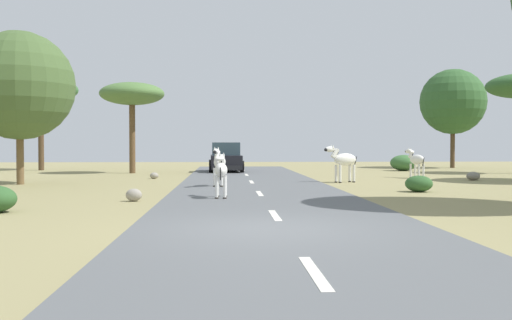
{
  "coord_description": "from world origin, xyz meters",
  "views": [
    {
      "loc": [
        -0.8,
        -11.34,
        1.67
      ],
      "look_at": [
        0.36,
        11.01,
        1.08
      ],
      "focal_mm": 41.33,
      "sensor_mm": 36.0,
      "label": 1
    }
  ],
  "objects_px": {
    "tree_1": "(453,102)",
    "rock_2": "(134,195)",
    "bush_0": "(404,163)",
    "tree_5": "(132,95)",
    "tree_7": "(19,86)",
    "rock_1": "(473,176)",
    "zebra_2": "(416,160)",
    "zebra_3": "(221,171)",
    "car_0": "(226,158)",
    "tree_4": "(41,90)",
    "zebra_0": "(219,163)",
    "zebra_1": "(343,160)",
    "rock_0": "(154,176)",
    "bush_1": "(419,184)"
  },
  "relations": [
    {
      "from": "zebra_0",
      "to": "zebra_1",
      "type": "height_order",
      "value": "zebra_1"
    },
    {
      "from": "zebra_1",
      "to": "zebra_3",
      "type": "distance_m",
      "value": 9.24
    },
    {
      "from": "zebra_2",
      "to": "bush_1",
      "type": "xyz_separation_m",
      "value": [
        -2.65,
        -8.39,
        -0.61
      ]
    },
    {
      "from": "zebra_1",
      "to": "rock_0",
      "type": "bearing_deg",
      "value": 42.86
    },
    {
      "from": "zebra_3",
      "to": "rock_1",
      "type": "bearing_deg",
      "value": 38.93
    },
    {
      "from": "tree_1",
      "to": "rock_2",
      "type": "distance_m",
      "value": 30.73
    },
    {
      "from": "car_0",
      "to": "bush_1",
      "type": "relative_size",
      "value": 4.54
    },
    {
      "from": "car_0",
      "to": "tree_4",
      "type": "relative_size",
      "value": 0.72
    },
    {
      "from": "zebra_0",
      "to": "rock_1",
      "type": "relative_size",
      "value": 2.58
    },
    {
      "from": "tree_7",
      "to": "rock_1",
      "type": "bearing_deg",
      "value": 4.89
    },
    {
      "from": "tree_5",
      "to": "bush_0",
      "type": "distance_m",
      "value": 17.35
    },
    {
      "from": "tree_4",
      "to": "zebra_2",
      "type": "bearing_deg",
      "value": -25.24
    },
    {
      "from": "tree_7",
      "to": "rock_2",
      "type": "distance_m",
      "value": 10.42
    },
    {
      "from": "tree_1",
      "to": "rock_1",
      "type": "distance_m",
      "value": 15.84
    },
    {
      "from": "car_0",
      "to": "tree_7",
      "type": "bearing_deg",
      "value": 48.8
    },
    {
      "from": "rock_2",
      "to": "rock_1",
      "type": "bearing_deg",
      "value": 33.43
    },
    {
      "from": "zebra_2",
      "to": "car_0",
      "type": "xyz_separation_m",
      "value": [
        -9.43,
        6.67,
        -0.05
      ]
    },
    {
      "from": "car_0",
      "to": "rock_0",
      "type": "height_order",
      "value": "car_0"
    },
    {
      "from": "zebra_3",
      "to": "rock_0",
      "type": "xyz_separation_m",
      "value": [
        -3.34,
        10.94,
        -0.72
      ]
    },
    {
      "from": "bush_0",
      "to": "bush_1",
      "type": "relative_size",
      "value": 1.75
    },
    {
      "from": "rock_0",
      "to": "rock_2",
      "type": "relative_size",
      "value": 0.87
    },
    {
      "from": "zebra_2",
      "to": "tree_1",
      "type": "xyz_separation_m",
      "value": [
        6.75,
        12.46,
        3.81
      ]
    },
    {
      "from": "rock_2",
      "to": "tree_5",
      "type": "bearing_deg",
      "value": 99.02
    },
    {
      "from": "zebra_0",
      "to": "bush_0",
      "type": "height_order",
      "value": "zebra_0"
    },
    {
      "from": "bush_1",
      "to": "rock_0",
      "type": "relative_size",
      "value": 2.36
    },
    {
      "from": "zebra_0",
      "to": "tree_7",
      "type": "xyz_separation_m",
      "value": [
        -8.33,
        2.21,
        3.15
      ]
    },
    {
      "from": "tree_4",
      "to": "rock_1",
      "type": "xyz_separation_m",
      "value": [
        23.46,
        -12.07,
        -4.98
      ]
    },
    {
      "from": "tree_5",
      "to": "tree_7",
      "type": "relative_size",
      "value": 0.82
    },
    {
      "from": "tree_1",
      "to": "rock_0",
      "type": "bearing_deg",
      "value": -147.9
    },
    {
      "from": "tree_7",
      "to": "rock_1",
      "type": "height_order",
      "value": "tree_7"
    },
    {
      "from": "zebra_3",
      "to": "rock_1",
      "type": "relative_size",
      "value": 2.33
    },
    {
      "from": "rock_1",
      "to": "zebra_0",
      "type": "bearing_deg",
      "value": -161.52
    },
    {
      "from": "rock_2",
      "to": "bush_0",
      "type": "bearing_deg",
      "value": 54.23
    },
    {
      "from": "rock_2",
      "to": "zebra_2",
      "type": "bearing_deg",
      "value": 43.08
    },
    {
      "from": "car_0",
      "to": "bush_0",
      "type": "relative_size",
      "value": 2.6
    },
    {
      "from": "zebra_2",
      "to": "zebra_3",
      "type": "distance_m",
      "value": 14.45
    },
    {
      "from": "bush_0",
      "to": "rock_2",
      "type": "bearing_deg",
      "value": -125.77
    },
    {
      "from": "tree_1",
      "to": "tree_7",
      "type": "distance_m",
      "value": 29.58
    },
    {
      "from": "rock_1",
      "to": "tree_7",
      "type": "bearing_deg",
      "value": -175.11
    },
    {
      "from": "tree_4",
      "to": "rock_1",
      "type": "bearing_deg",
      "value": -27.22
    },
    {
      "from": "rock_1",
      "to": "tree_4",
      "type": "bearing_deg",
      "value": 152.78
    },
    {
      "from": "tree_1",
      "to": "bush_0",
      "type": "relative_size",
      "value": 4.18
    },
    {
      "from": "tree_7",
      "to": "rock_2",
      "type": "relative_size",
      "value": 13.58
    },
    {
      "from": "tree_7",
      "to": "zebra_1",
      "type": "bearing_deg",
      "value": 1.95
    },
    {
      "from": "zebra_3",
      "to": "zebra_1",
      "type": "bearing_deg",
      "value": 56.87
    },
    {
      "from": "tree_7",
      "to": "car_0",
      "type": "bearing_deg",
      "value": 50.35
    },
    {
      "from": "bush_0",
      "to": "rock_0",
      "type": "height_order",
      "value": "bush_0"
    },
    {
      "from": "zebra_0",
      "to": "zebra_1",
      "type": "relative_size",
      "value": 0.97
    },
    {
      "from": "zebra_1",
      "to": "car_0",
      "type": "bearing_deg",
      "value": 1.54
    },
    {
      "from": "tree_5",
      "to": "rock_0",
      "type": "bearing_deg",
      "value": -71.18
    }
  ]
}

